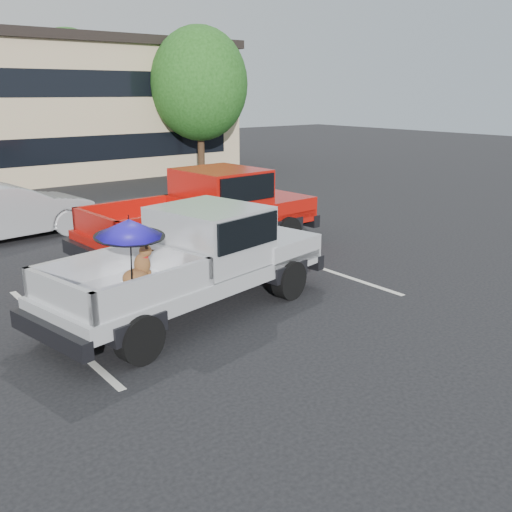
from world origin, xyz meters
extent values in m
plane|color=black|center=(0.00, 0.00, 0.00)|extent=(90.00, 90.00, 0.00)
cube|color=silver|center=(-3.00, 2.00, 0.00)|extent=(0.12, 5.00, 0.01)
cube|color=silver|center=(3.00, 2.00, 0.00)|extent=(0.12, 5.00, 0.01)
cube|color=#CCAA88|center=(2.00, 21.00, 3.00)|extent=(20.00, 8.00, 6.00)
cube|color=black|center=(2.00, 21.00, 6.10)|extent=(20.40, 8.40, 0.40)
cube|color=black|center=(2.00, 17.02, 1.50)|extent=(18.00, 0.08, 1.10)
cube|color=black|center=(2.00, 17.02, 4.20)|extent=(18.00, 0.08, 1.10)
cylinder|color=#332114|center=(9.00, 16.00, 1.36)|extent=(0.32, 0.32, 2.73)
ellipsoid|color=#1C4814|center=(9.00, 16.00, 4.22)|extent=(4.46, 4.46, 5.13)
cylinder|color=#332114|center=(6.00, 24.00, 1.43)|extent=(0.32, 0.32, 2.86)
ellipsoid|color=#1C4814|center=(6.00, 24.00, 4.42)|extent=(4.68, 4.68, 5.38)
cylinder|color=black|center=(-2.42, 0.09, 0.38)|extent=(0.80, 0.42, 0.76)
cylinder|color=black|center=(-2.77, 1.90, 0.38)|extent=(0.80, 0.42, 0.76)
cylinder|color=black|center=(1.12, 0.78, 0.38)|extent=(0.80, 0.42, 0.76)
cylinder|color=black|center=(0.76, 2.59, 0.38)|extent=(0.80, 0.42, 0.76)
cube|color=silver|center=(-0.78, 1.35, 0.67)|extent=(5.66, 2.92, 0.28)
cube|color=silver|center=(1.18, 1.73, 0.88)|extent=(1.84, 2.17, 0.46)
cube|color=black|center=(1.92, 1.88, 0.50)|extent=(0.57, 1.96, 0.30)
cube|color=black|center=(-3.48, 0.82, 0.50)|extent=(0.55, 1.96, 0.28)
cube|color=silver|center=(-0.24, 1.46, 1.35)|extent=(1.97, 2.12, 1.05)
cube|color=black|center=(-0.24, 1.46, 1.55)|extent=(1.84, 2.19, 0.55)
cube|color=black|center=(-2.20, 1.07, 0.73)|extent=(2.61, 2.25, 0.10)
cube|color=silver|center=(-2.37, 1.93, 1.03)|extent=(2.28, 0.54, 0.50)
cube|color=silver|center=(-2.04, 0.22, 1.03)|extent=(2.28, 0.54, 0.50)
cube|color=silver|center=(-3.28, 0.86, 1.03)|extent=(0.45, 1.83, 0.50)
cube|color=silver|center=(-1.12, 1.28, 1.03)|extent=(0.45, 1.83, 0.50)
ellipsoid|color=brown|center=(-1.88, 1.24, 0.93)|extent=(0.50, 0.44, 0.29)
cylinder|color=brown|center=(-1.63, 1.21, 0.89)|extent=(0.06, 0.06, 0.22)
cylinder|color=brown|center=(-1.66, 1.36, 0.89)|extent=(0.06, 0.06, 0.22)
ellipsoid|color=brown|center=(-1.72, 1.27, 1.11)|extent=(0.32, 0.30, 0.39)
cylinder|color=red|center=(-1.71, 1.27, 1.24)|extent=(0.19, 0.19, 0.04)
sphere|color=brown|center=(-1.64, 1.29, 1.33)|extent=(0.21, 0.21, 0.21)
cone|color=black|center=(-1.53, 1.31, 1.31)|extent=(0.16, 0.13, 0.10)
cone|color=black|center=(-1.65, 1.23, 1.44)|extent=(0.07, 0.07, 0.11)
cone|color=black|center=(-1.67, 1.34, 1.44)|extent=(0.07, 0.07, 0.11)
cylinder|color=brown|center=(-2.04, 1.21, 0.83)|extent=(0.26, 0.05, 0.09)
cylinder|color=black|center=(-2.08, 0.93, 1.31)|extent=(0.02, 0.10, 1.05)
cone|color=#2014B1|center=(-2.08, 0.93, 1.85)|extent=(1.10, 1.12, 0.36)
cylinder|color=black|center=(-2.08, 0.93, 2.01)|extent=(0.02, 0.02, 0.10)
cylinder|color=black|center=(-2.08, 0.93, 1.72)|extent=(1.10, 1.10, 0.09)
cylinder|color=black|center=(-0.41, 3.37, 0.42)|extent=(0.85, 0.36, 0.83)
cylinder|color=black|center=(-0.53, 5.38, 0.42)|extent=(0.85, 0.36, 0.83)
cylinder|color=black|center=(3.52, 3.61, 0.42)|extent=(0.85, 0.36, 0.83)
cylinder|color=black|center=(3.40, 5.62, 0.42)|extent=(0.85, 0.36, 0.83)
cube|color=#AF1009|center=(1.55, 4.50, 0.73)|extent=(6.00, 2.45, 0.31)
cube|color=#AF1009|center=(3.73, 4.63, 0.96)|extent=(1.76, 2.19, 0.50)
cube|color=black|center=(4.55, 4.68, 0.55)|extent=(0.35, 2.15, 0.33)
cube|color=black|center=(-1.45, 4.32, 0.55)|extent=(0.33, 2.15, 0.31)
cube|color=#AF1009|center=(2.15, 4.54, 1.47)|extent=(1.92, 2.12, 1.15)
cube|color=black|center=(2.15, 4.54, 1.69)|extent=(1.76, 2.21, 0.60)
cube|color=black|center=(-0.03, 4.40, 0.80)|extent=(2.63, 2.16, 0.11)
cube|color=#AF1009|center=(-0.09, 5.35, 1.12)|extent=(2.51, 0.26, 0.55)
cube|color=#AF1009|center=(0.03, 3.46, 1.12)|extent=(2.51, 0.26, 0.55)
cube|color=#AF1009|center=(-1.23, 4.33, 1.12)|extent=(0.23, 2.01, 0.55)
cube|color=#AF1009|center=(1.17, 4.48, 1.12)|extent=(0.23, 2.01, 0.55)
imported|color=#B9BDC1|center=(-1.81, 8.99, 0.77)|extent=(4.85, 2.15, 1.55)
camera|label=1|loc=(-5.84, -7.01, 3.87)|focal=40.00mm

